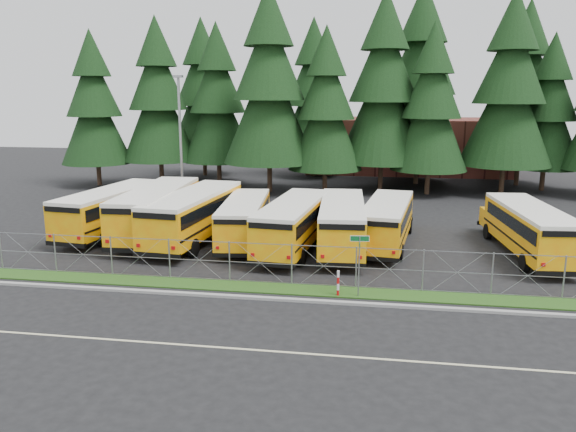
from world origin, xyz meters
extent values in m
plane|color=black|center=(0.00, 0.00, 0.00)|extent=(120.00, 120.00, 0.00)
cube|color=gray|center=(0.00, -3.10, 0.06)|extent=(50.00, 0.25, 0.12)
cube|color=#184012|center=(0.00, -1.70, 0.03)|extent=(50.00, 1.40, 0.06)
cube|color=beige|center=(0.00, -8.00, 0.01)|extent=(50.00, 0.12, 0.01)
cube|color=maroon|center=(6.00, 40.00, 3.00)|extent=(22.00, 10.00, 6.00)
cylinder|color=gray|center=(2.16, -2.13, 1.40)|extent=(0.06, 0.06, 2.80)
cube|color=#0C5624|center=(2.16, -2.13, 2.68)|extent=(0.80, 0.11, 0.22)
cube|color=white|center=(2.16, -2.13, 2.68)|extent=(0.84, 0.11, 0.26)
cube|color=#0C5624|center=(2.16, -2.13, 2.44)|extent=(0.08, 0.55, 0.18)
cylinder|color=#B20C0C|center=(1.26, -2.21, 0.60)|extent=(0.11, 0.11, 1.20)
cylinder|color=gray|center=(-12.00, 15.07, 5.00)|extent=(0.20, 0.20, 10.00)
cube|color=gray|center=(-12.00, 15.07, 10.05)|extent=(0.70, 0.35, 0.18)
camera|label=1|loc=(2.80, -25.85, 8.85)|focal=35.00mm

